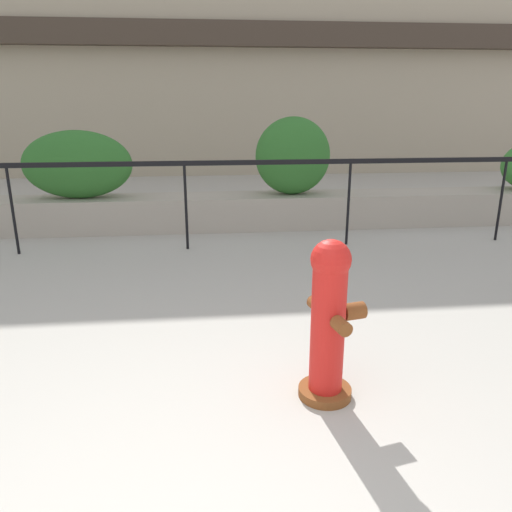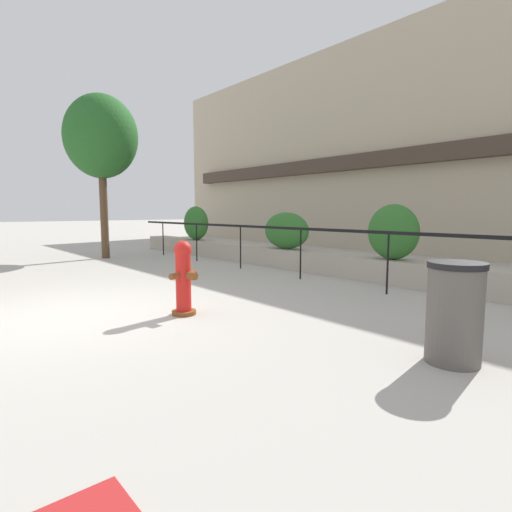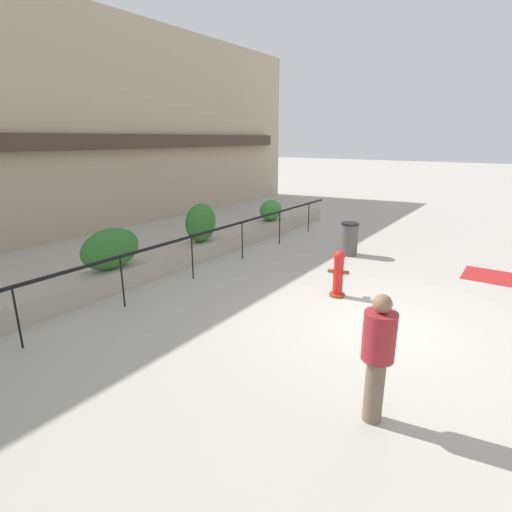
% 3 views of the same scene
% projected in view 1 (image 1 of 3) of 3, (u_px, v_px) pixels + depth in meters
% --- Properties ---
extents(building_facade, '(30.00, 1.36, 8.00)m').
position_uv_depth(building_facade, '(189.00, 9.00, 12.11)').
color(building_facade, tan).
rests_on(building_facade, ground).
extents(planter_wall_low, '(18.00, 0.70, 0.50)m').
position_uv_depth(planter_wall_low, '(189.00, 212.00, 7.55)').
color(planter_wall_low, '#ADA393').
rests_on(planter_wall_low, ground).
extents(fence_railing_segment, '(15.00, 0.05, 1.15)m').
position_uv_depth(fence_railing_segment, '(184.00, 171.00, 6.28)').
color(fence_railing_segment, black).
rests_on(fence_railing_segment, ground).
extents(hedge_bush_1, '(1.56, 0.58, 0.97)m').
position_uv_depth(hedge_bush_1, '(77.00, 165.00, 7.18)').
color(hedge_bush_1, '#2D6B28').
rests_on(hedge_bush_1, planter_wall_low).
extents(hedge_bush_2, '(1.13, 0.65, 1.15)m').
position_uv_depth(hedge_bush_2, '(293.00, 156.00, 7.46)').
color(hedge_bush_2, '#2D6B28').
rests_on(hedge_bush_2, planter_wall_low).
extents(fire_hydrant, '(0.47, 0.48, 1.08)m').
position_uv_depth(fire_hydrant, '(329.00, 320.00, 3.16)').
color(fire_hydrant, brown).
rests_on(fire_hydrant, ground).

